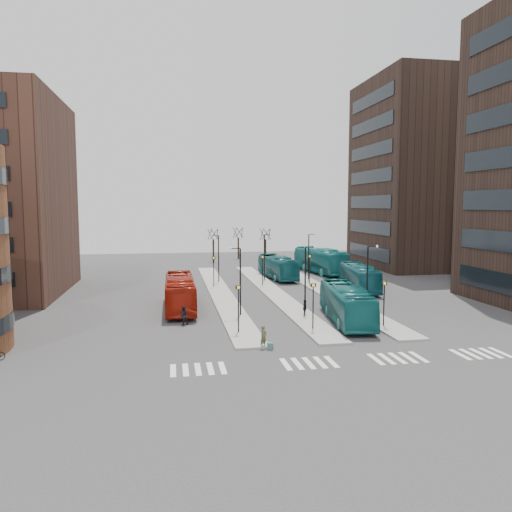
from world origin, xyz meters
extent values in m
plane|color=#303033|center=(0.00, 0.00, 0.00)|extent=(160.00, 160.00, 0.00)
cube|color=gray|center=(-4.00, 30.00, 0.07)|extent=(2.50, 45.00, 0.15)
cube|color=gray|center=(2.00, 30.00, 0.07)|extent=(2.50, 45.00, 0.15)
cube|color=gray|center=(8.00, 30.00, 0.07)|extent=(2.50, 45.00, 0.15)
cube|color=navy|center=(-2.83, 7.33, 0.24)|extent=(0.48, 0.44, 0.49)
imported|color=#A11A0C|center=(-8.69, 22.04, 1.61)|extent=(2.75, 11.58, 3.22)
imported|color=#146365|center=(5.27, 14.47, 1.58)|extent=(4.10, 11.58, 3.16)
imported|color=#12555B|center=(4.89, 40.42, 1.54)|extent=(3.52, 11.26, 3.09)
imported|color=#12545D|center=(12.36, 29.52, 1.53)|extent=(4.01, 11.20, 3.05)
imported|color=#166D70|center=(12.36, 44.87, 1.83)|extent=(4.90, 13.43, 3.66)
imported|color=#4E5030|center=(-3.22, 7.77, 0.81)|extent=(0.70, 0.67, 1.62)
imported|color=black|center=(-8.54, 15.56, 0.80)|extent=(0.94, 0.84, 1.61)
imported|color=black|center=(2.26, 16.82, 0.78)|extent=(0.66, 0.99, 1.57)
imported|color=black|center=(4.92, 14.28, 0.75)|extent=(0.72, 1.05, 1.49)
cube|color=silver|center=(-9.50, 4.00, 0.01)|extent=(0.35, 2.40, 0.01)
cube|color=silver|center=(-8.75, 4.00, 0.01)|extent=(0.35, 2.40, 0.01)
cube|color=silver|center=(-8.00, 4.00, 0.01)|extent=(0.35, 2.40, 0.01)
cube|color=silver|center=(-7.25, 4.00, 0.01)|extent=(0.35, 2.40, 0.01)
cube|color=silver|center=(-6.50, 4.00, 0.01)|extent=(0.35, 2.40, 0.01)
cube|color=silver|center=(-2.50, 4.00, 0.01)|extent=(0.35, 2.40, 0.01)
cube|color=silver|center=(-1.75, 4.00, 0.01)|extent=(0.35, 2.40, 0.01)
cube|color=silver|center=(-1.00, 4.00, 0.01)|extent=(0.35, 2.40, 0.01)
cube|color=silver|center=(-0.25, 4.00, 0.01)|extent=(0.35, 2.40, 0.01)
cube|color=silver|center=(0.50, 4.00, 0.01)|extent=(0.35, 2.40, 0.01)
cube|color=silver|center=(3.50, 4.00, 0.01)|extent=(0.35, 2.40, 0.01)
cube|color=silver|center=(4.25, 4.00, 0.01)|extent=(0.35, 2.40, 0.01)
cube|color=silver|center=(5.00, 4.00, 0.01)|extent=(0.35, 2.40, 0.01)
cube|color=silver|center=(5.75, 4.00, 0.01)|extent=(0.35, 2.40, 0.01)
cube|color=silver|center=(6.50, 4.00, 0.01)|extent=(0.35, 2.40, 0.01)
cube|color=silver|center=(9.50, 4.00, 0.01)|extent=(0.35, 2.40, 0.01)
cube|color=silver|center=(10.25, 4.00, 0.01)|extent=(0.35, 2.40, 0.01)
cube|color=silver|center=(11.00, 4.00, 0.01)|extent=(0.35, 2.40, 0.01)
cube|color=silver|center=(11.75, 4.00, 0.01)|extent=(0.35, 2.40, 0.01)
cube|color=silver|center=(12.50, 4.00, 0.01)|extent=(0.35, 2.40, 0.01)
cube|color=black|center=(21.94, 16.00, 2.50)|extent=(0.12, 16.00, 2.00)
cube|color=black|center=(21.94, 16.00, 6.50)|extent=(0.12, 16.00, 2.00)
cube|color=black|center=(32.00, 50.00, 15.00)|extent=(20.00, 20.00, 30.00)
cube|color=black|center=(21.94, 50.00, 2.50)|extent=(0.12, 16.00, 2.00)
cube|color=black|center=(21.94, 50.00, 6.50)|extent=(0.12, 16.00, 2.00)
cube|color=black|center=(21.94, 50.00, 10.50)|extent=(0.12, 16.00, 2.00)
cube|color=black|center=(21.94, 50.00, 14.50)|extent=(0.12, 16.00, 2.00)
cube|color=black|center=(21.94, 50.00, 18.50)|extent=(0.12, 16.00, 2.00)
cube|color=black|center=(21.94, 50.00, 22.50)|extent=(0.12, 16.00, 2.00)
cube|color=black|center=(21.94, 50.00, 26.50)|extent=(0.12, 16.00, 2.00)
cylinder|color=black|center=(-4.40, 12.00, 1.90)|extent=(0.10, 0.10, 3.50)
cube|color=black|center=(-4.40, 12.00, 3.65)|extent=(0.45, 0.10, 0.30)
cube|color=yellow|center=(-4.40, 11.94, 3.65)|extent=(0.20, 0.02, 0.20)
cylinder|color=black|center=(-4.40, 34.00, 1.90)|extent=(0.10, 0.10, 3.50)
cube|color=black|center=(-4.40, 34.00, 3.65)|extent=(0.45, 0.10, 0.30)
cube|color=yellow|center=(-4.40, 33.94, 3.65)|extent=(0.20, 0.02, 0.20)
cylinder|color=black|center=(1.60, 12.00, 1.90)|extent=(0.10, 0.10, 3.50)
cube|color=black|center=(1.60, 12.00, 3.65)|extent=(0.45, 0.10, 0.30)
cube|color=yellow|center=(1.60, 11.94, 3.65)|extent=(0.20, 0.02, 0.20)
cylinder|color=black|center=(1.60, 34.00, 1.90)|extent=(0.10, 0.10, 3.50)
cube|color=black|center=(1.60, 34.00, 3.65)|extent=(0.45, 0.10, 0.30)
cube|color=yellow|center=(1.60, 33.94, 3.65)|extent=(0.20, 0.02, 0.20)
cylinder|color=black|center=(7.60, 12.00, 1.90)|extent=(0.10, 0.10, 3.50)
cube|color=black|center=(7.60, 12.00, 3.65)|extent=(0.45, 0.10, 0.30)
cube|color=yellow|center=(7.60, 11.94, 3.65)|extent=(0.20, 0.02, 0.20)
cylinder|color=black|center=(7.60, 34.00, 1.90)|extent=(0.10, 0.10, 3.50)
cube|color=black|center=(7.60, 34.00, 3.65)|extent=(0.45, 0.10, 0.30)
cube|color=yellow|center=(7.60, 33.94, 3.65)|extent=(0.20, 0.02, 0.20)
cylinder|color=black|center=(-3.40, 18.00, 3.15)|extent=(0.14, 0.14, 6.00)
cylinder|color=black|center=(-3.85, 18.00, 6.15)|extent=(0.90, 0.08, 0.08)
sphere|color=silver|center=(-4.30, 18.00, 6.15)|extent=(0.24, 0.24, 0.24)
cylinder|color=black|center=(-3.40, 38.00, 3.15)|extent=(0.14, 0.14, 6.00)
cylinder|color=black|center=(-3.85, 38.00, 6.15)|extent=(0.90, 0.08, 0.08)
sphere|color=silver|center=(-4.30, 38.00, 6.15)|extent=(0.24, 0.24, 0.24)
cylinder|color=black|center=(2.60, 18.00, 3.15)|extent=(0.14, 0.14, 6.00)
cylinder|color=black|center=(3.05, 18.00, 6.15)|extent=(0.90, 0.08, 0.08)
sphere|color=silver|center=(3.50, 18.00, 6.15)|extent=(0.24, 0.24, 0.24)
cylinder|color=black|center=(2.60, 38.00, 3.15)|extent=(0.14, 0.14, 6.00)
cylinder|color=black|center=(3.05, 38.00, 6.15)|extent=(0.90, 0.08, 0.08)
sphere|color=silver|center=(3.50, 38.00, 6.15)|extent=(0.24, 0.24, 0.24)
cylinder|color=black|center=(8.60, 18.00, 3.15)|extent=(0.14, 0.14, 6.00)
cylinder|color=black|center=(9.05, 18.00, 6.15)|extent=(0.90, 0.08, 0.08)
sphere|color=silver|center=(9.50, 18.00, 6.15)|extent=(0.24, 0.24, 0.24)
cylinder|color=black|center=(8.60, 38.00, 3.15)|extent=(0.14, 0.14, 6.00)
cylinder|color=black|center=(9.05, 38.00, 6.15)|extent=(0.90, 0.08, 0.08)
sphere|color=silver|center=(9.50, 38.00, 6.15)|extent=(0.24, 0.24, 0.24)
cylinder|color=black|center=(-2.00, 62.00, 2.00)|extent=(0.30, 0.30, 4.00)
cylinder|color=black|center=(-1.30, 62.00, 4.90)|extent=(0.10, 1.56, 1.95)
cylinder|color=black|center=(-1.78, 62.67, 4.90)|extent=(1.48, 0.59, 1.97)
cylinder|color=black|center=(-2.57, 62.41, 4.90)|extent=(0.90, 1.31, 1.99)
cylinder|color=black|center=(-2.57, 61.59, 4.90)|extent=(0.89, 1.31, 1.99)
cylinder|color=black|center=(-1.79, 61.33, 4.90)|extent=(1.48, 0.58, 1.97)
cylinder|color=black|center=(3.00, 66.00, 2.00)|extent=(0.30, 0.30, 4.00)
cylinder|color=black|center=(3.70, 66.00, 4.90)|extent=(0.10, 1.56, 1.95)
cylinder|color=black|center=(3.22, 66.67, 4.90)|extent=(1.48, 0.59, 1.97)
cylinder|color=black|center=(2.43, 66.41, 4.90)|extent=(0.90, 1.31, 1.99)
cylinder|color=black|center=(2.43, 65.59, 4.90)|extent=(0.89, 1.31, 1.99)
cylinder|color=black|center=(3.21, 65.33, 4.90)|extent=(1.48, 0.58, 1.97)
cylinder|color=black|center=(7.00, 60.00, 2.00)|extent=(0.30, 0.30, 4.00)
cylinder|color=black|center=(7.70, 60.00, 4.90)|extent=(0.10, 1.56, 1.95)
cylinder|color=black|center=(7.22, 60.67, 4.90)|extent=(1.48, 0.59, 1.97)
cylinder|color=black|center=(6.43, 60.41, 4.90)|extent=(0.90, 1.31, 1.99)
cylinder|color=black|center=(6.43, 59.59, 4.90)|extent=(0.89, 1.31, 1.99)
cylinder|color=black|center=(7.21, 59.33, 4.90)|extent=(1.48, 0.58, 1.97)
camera|label=1|loc=(-9.56, -25.72, 9.96)|focal=35.00mm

